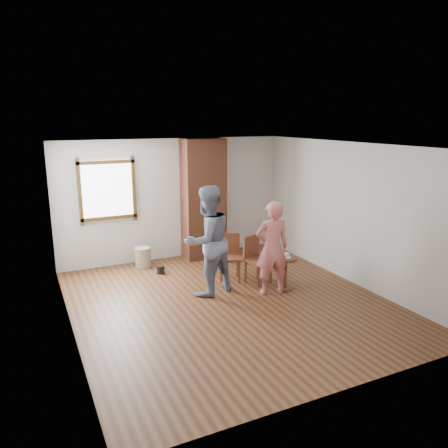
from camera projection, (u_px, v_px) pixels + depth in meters
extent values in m
plane|color=brown|center=(229.00, 302.00, 7.34)|extent=(5.50, 5.50, 0.00)
cube|color=silver|center=(173.00, 199.00, 9.45)|extent=(5.00, 0.04, 2.60)
cube|color=silver|center=(66.00, 247.00, 5.99)|extent=(0.04, 5.50, 2.60)
cube|color=silver|center=(350.00, 213.00, 8.08)|extent=(0.04, 5.50, 2.60)
cube|color=white|center=(230.00, 146.00, 6.72)|extent=(5.00, 5.50, 0.04)
cube|color=brown|center=(107.00, 190.00, 8.75)|extent=(1.14, 0.06, 1.34)
cube|color=white|center=(107.00, 190.00, 8.77)|extent=(1.00, 0.02, 1.20)
cube|color=#975235|center=(203.00, 199.00, 9.48)|extent=(0.90, 0.50, 2.60)
cylinder|color=tan|center=(143.00, 257.00, 9.06)|extent=(0.38, 0.38, 0.41)
cylinder|color=black|center=(161.00, 270.00, 8.68)|extent=(0.18, 0.18, 0.16)
cube|color=brown|center=(229.00, 258.00, 8.24)|extent=(0.54, 0.54, 0.05)
cylinder|color=brown|center=(221.00, 272.00, 8.12)|extent=(0.04, 0.04, 0.44)
cylinder|color=brown|center=(239.00, 272.00, 8.14)|extent=(0.04, 0.04, 0.44)
cylinder|color=brown|center=(220.00, 266.00, 8.45)|extent=(0.04, 0.04, 0.44)
cylinder|color=brown|center=(237.00, 266.00, 8.47)|extent=(0.04, 0.04, 0.44)
cube|color=brown|center=(229.00, 244.00, 8.37)|extent=(0.40, 0.19, 0.44)
cube|color=brown|center=(258.00, 260.00, 8.12)|extent=(0.52, 0.52, 0.05)
cylinder|color=brown|center=(259.00, 276.00, 7.94)|extent=(0.04, 0.04, 0.44)
cylinder|color=brown|center=(271.00, 271.00, 8.16)|extent=(0.04, 0.04, 0.44)
cylinder|color=brown|center=(246.00, 271.00, 8.17)|extent=(0.04, 0.04, 0.44)
cylinder|color=brown|center=(258.00, 267.00, 8.40)|extent=(0.04, 0.04, 0.44)
cube|color=brown|center=(251.00, 247.00, 8.19)|extent=(0.40, 0.17, 0.44)
cylinder|color=brown|center=(286.00, 259.00, 7.77)|extent=(0.40, 0.40, 0.04)
cylinder|color=brown|center=(285.00, 274.00, 7.84)|extent=(0.06, 0.06, 0.54)
cylinder|color=brown|center=(285.00, 288.00, 7.91)|extent=(0.28, 0.28, 0.03)
cylinder|color=white|center=(286.00, 257.00, 7.77)|extent=(0.18, 0.18, 0.01)
cube|color=white|center=(286.00, 255.00, 7.76)|extent=(0.08, 0.07, 0.06)
imported|color=#131A34|center=(208.00, 241.00, 7.50)|extent=(1.10, 0.97, 1.92)
imported|color=#CE6C67|center=(272.00, 248.00, 7.54)|extent=(0.67, 0.51, 1.66)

